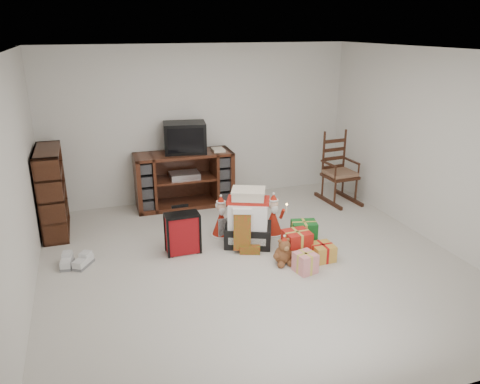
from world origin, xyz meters
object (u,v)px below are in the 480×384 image
(bookshelf, at_px, (52,193))
(crt_television, at_px, (185,138))
(santa_figurine, at_px, (273,219))
(mrs_claus_figurine, at_px, (221,221))
(rocking_chair, at_px, (338,176))
(teddy_bear, at_px, (283,253))
(gift_cluster, at_px, (307,247))
(sneaker_pair, at_px, (75,262))
(red_suitcase, at_px, (183,233))
(tv_stand, at_px, (184,179))
(gift_pile, at_px, (248,221))

(bookshelf, height_order, crt_television, crt_television)
(santa_figurine, height_order, crt_television, crt_television)
(santa_figurine, height_order, mrs_claus_figurine, santa_figurine)
(rocking_chair, xyz_separation_m, mrs_claus_figurine, (-2.24, -0.77, -0.18))
(teddy_bear, relative_size, gift_cluster, 0.35)
(mrs_claus_figurine, relative_size, sneaker_pair, 1.42)
(red_suitcase, height_order, crt_television, crt_television)
(bookshelf, bearing_deg, tv_stand, 12.44)
(teddy_bear, bearing_deg, crt_television, 105.69)
(rocking_chair, xyz_separation_m, sneaker_pair, (-4.16, -1.02, -0.35))
(santa_figurine, bearing_deg, teddy_bear, -103.71)
(santa_figurine, bearing_deg, sneaker_pair, -178.73)
(tv_stand, distance_m, gift_pile, 1.75)
(mrs_claus_figurine, bearing_deg, gift_pile, -52.52)
(tv_stand, height_order, red_suitcase, tv_stand)
(rocking_chair, xyz_separation_m, gift_pile, (-1.97, -1.12, -0.08))
(tv_stand, relative_size, gift_cluster, 1.63)
(tv_stand, xyz_separation_m, red_suitcase, (-0.39, -1.64, -0.17))
(red_suitcase, bearing_deg, bookshelf, 141.85)
(crt_television, bearing_deg, santa_figurine, -52.05)
(gift_cluster, bearing_deg, rocking_chair, 50.90)
(bookshelf, xyz_separation_m, gift_cluster, (2.99, -1.86, -0.44))
(rocking_chair, height_order, teddy_bear, rocking_chair)
(tv_stand, xyz_separation_m, rocking_chair, (2.45, -0.56, -0.03))
(teddy_bear, bearing_deg, red_suitcase, 147.87)
(rocking_chair, xyz_separation_m, crt_television, (-2.41, 0.60, 0.70))
(santa_figurine, relative_size, crt_television, 0.87)
(bookshelf, distance_m, rocking_chair, 4.40)
(santa_figurine, distance_m, sneaker_pair, 2.62)
(tv_stand, relative_size, mrs_claus_figurine, 2.59)
(tv_stand, relative_size, santa_figurine, 2.52)
(rocking_chair, relative_size, crt_television, 1.70)
(teddy_bear, bearing_deg, gift_cluster, 6.83)
(sneaker_pair, height_order, gift_cluster, gift_cluster)
(bookshelf, bearing_deg, red_suitcase, -38.04)
(tv_stand, bearing_deg, sneaker_pair, -136.07)
(mrs_claus_figurine, distance_m, crt_television, 1.63)
(tv_stand, bearing_deg, crt_television, 38.03)
(teddy_bear, bearing_deg, santa_figurine, 76.29)
(santa_figurine, bearing_deg, red_suitcase, -174.66)
(rocking_chair, distance_m, gift_cluster, 2.24)
(red_suitcase, xyz_separation_m, gift_cluster, (1.44, -0.65, -0.13))
(red_suitcase, bearing_deg, tv_stand, 76.63)
(mrs_claus_figurine, bearing_deg, santa_figurine, -15.51)
(teddy_bear, xyz_separation_m, sneaker_pair, (-2.41, 0.75, -0.09))
(rocking_chair, xyz_separation_m, teddy_bear, (-1.75, -1.77, -0.26))
(red_suitcase, height_order, gift_cluster, red_suitcase)
(tv_stand, distance_m, mrs_claus_figurine, 1.36)
(sneaker_pair, distance_m, crt_television, 2.60)
(bookshelf, height_order, sneaker_pair, bookshelf)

